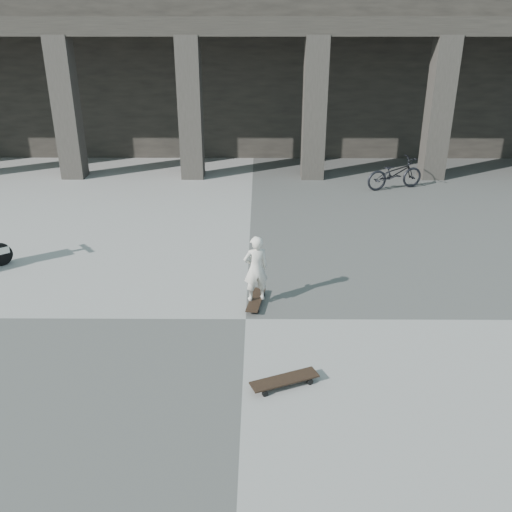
{
  "coord_description": "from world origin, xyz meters",
  "views": [
    {
      "loc": [
        0.21,
        -7.45,
        4.32
      ],
      "look_at": [
        0.16,
        1.01,
        0.65
      ],
      "focal_mm": 38.0,
      "sensor_mm": 36.0,
      "label": 1
    }
  ],
  "objects_px": {
    "longboard": "(256,300)",
    "child": "(256,269)",
    "skateboard_spare": "(285,380)",
    "bicycle": "(395,173)"
  },
  "relations": [
    {
      "from": "longboard",
      "to": "bicycle",
      "type": "relative_size",
      "value": 0.52
    },
    {
      "from": "longboard",
      "to": "child",
      "type": "relative_size",
      "value": 0.79
    },
    {
      "from": "skateboard_spare",
      "to": "child",
      "type": "bearing_deg",
      "value": 77.15
    },
    {
      "from": "longboard",
      "to": "child",
      "type": "xyz_separation_m",
      "value": [
        0.0,
        0.0,
        0.58
      ]
    },
    {
      "from": "skateboard_spare",
      "to": "child",
      "type": "xyz_separation_m",
      "value": [
        -0.39,
        2.21,
        0.56
      ]
    },
    {
      "from": "longboard",
      "to": "skateboard_spare",
      "type": "height_order",
      "value": "skateboard_spare"
    },
    {
      "from": "skateboard_spare",
      "to": "bicycle",
      "type": "relative_size",
      "value": 0.55
    },
    {
      "from": "longboard",
      "to": "child",
      "type": "bearing_deg",
      "value": -80.74
    },
    {
      "from": "longboard",
      "to": "bicycle",
      "type": "height_order",
      "value": "bicycle"
    },
    {
      "from": "child",
      "to": "longboard",
      "type": "bearing_deg",
      "value": -16.69
    }
  ]
}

